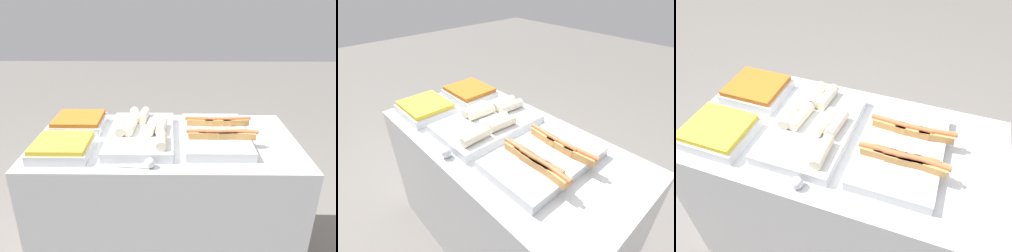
# 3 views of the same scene
# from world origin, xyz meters

# --- Properties ---
(ground_plane) EXTENTS (12.00, 12.00, 0.00)m
(ground_plane) POSITION_xyz_m (0.00, 0.00, 0.00)
(ground_plane) COLOR slate
(counter) EXTENTS (1.44, 0.74, 0.86)m
(counter) POSITION_xyz_m (0.00, 0.00, 0.43)
(counter) COLOR silver
(counter) RESTS_ON ground_plane
(tray_hotdogs) EXTENTS (0.38, 0.53, 0.10)m
(tray_hotdogs) POSITION_xyz_m (0.28, -0.00, 0.89)
(tray_hotdogs) COLOR silver
(tray_hotdogs) RESTS_ON counter
(tray_wraps) EXTENTS (0.35, 0.55, 0.10)m
(tray_wraps) POSITION_xyz_m (-0.13, 0.01, 0.89)
(tray_wraps) COLOR silver
(tray_wraps) RESTS_ON counter
(tray_side_front) EXTENTS (0.29, 0.27, 0.07)m
(tray_side_front) POSITION_xyz_m (-0.51, -0.18, 0.89)
(tray_side_front) COLOR silver
(tray_side_front) RESTS_ON counter
(tray_side_back) EXTENTS (0.29, 0.27, 0.07)m
(tray_side_back) POSITION_xyz_m (-0.51, 0.15, 0.89)
(tray_side_back) COLOR silver
(tray_side_back) RESTS_ON counter
(serving_spoon_near) EXTENTS (0.21, 0.05, 0.05)m
(serving_spoon_near) POSITION_xyz_m (-0.08, -0.31, 0.88)
(serving_spoon_near) COLOR silver
(serving_spoon_near) RESTS_ON counter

